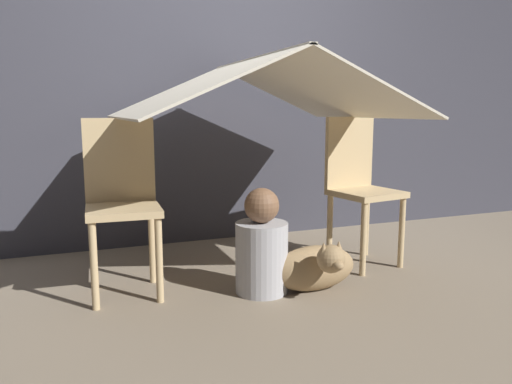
# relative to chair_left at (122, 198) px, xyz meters

# --- Properties ---
(ground_plane) EXTENTS (8.80, 8.80, 0.00)m
(ground_plane) POSITION_rel_chair_left_xyz_m (0.72, -0.19, -0.50)
(ground_plane) COLOR gray
(wall_back) EXTENTS (7.00, 0.05, 2.50)m
(wall_back) POSITION_rel_chair_left_xyz_m (0.72, 0.89, 0.75)
(wall_back) COLOR #3D3D47
(wall_back) RESTS_ON ground_plane
(chair_left) EXTENTS (0.38, 0.38, 0.91)m
(chair_left) POSITION_rel_chair_left_xyz_m (0.00, 0.00, 0.00)
(chair_left) COLOR #D1B27F
(chair_left) RESTS_ON ground_plane
(chair_right) EXTENTS (0.42, 0.42, 0.91)m
(chair_right) POSITION_rel_chair_left_xyz_m (1.43, -0.00, 0.00)
(chair_right) COLOR #D1B27F
(chair_right) RESTS_ON ground_plane
(sheet_canopy) EXTENTS (1.45, 1.32, 0.32)m
(sheet_canopy) POSITION_rel_chair_left_xyz_m (0.72, -0.07, 0.57)
(sheet_canopy) COLOR silver
(person_front) EXTENTS (0.28, 0.28, 0.56)m
(person_front) POSITION_rel_chair_left_xyz_m (0.67, -0.28, -0.27)
(person_front) COLOR #B2B2B7
(person_front) RESTS_ON ground_plane
(dog) EXTENTS (0.48, 0.37, 0.31)m
(dog) POSITION_rel_chair_left_xyz_m (0.94, -0.38, -0.37)
(dog) COLOR #9E7F56
(dog) RESTS_ON ground_plane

